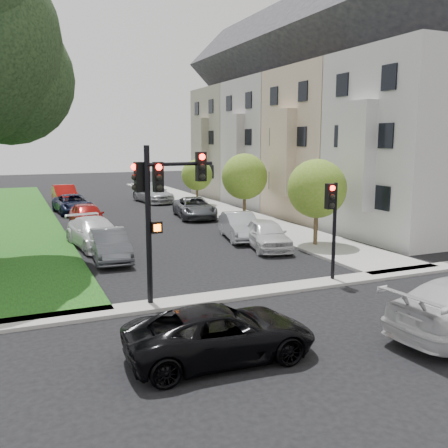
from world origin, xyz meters
name	(u,v)px	position (x,y,z in m)	size (l,w,h in m)	color
ground	(287,311)	(0.00, 0.00, 0.00)	(140.00, 140.00, 0.00)	black
sidewalk_right	(208,206)	(6.75, 24.00, 0.06)	(3.50, 44.00, 0.12)	gray
sidewalk_cross	(258,292)	(0.00, 2.00, 0.06)	(60.00, 1.00, 0.12)	gray
house_a	(416,109)	(12.45, 8.00, 6.93)	(7.70, 7.55, 15.97)	silver
house_b	(333,115)	(12.45, 15.50, 6.93)	(7.70, 7.55, 15.97)	tan
house_c	(277,119)	(12.45, 23.00, 6.93)	(7.70, 7.55, 15.97)	gray
house_d	(238,122)	(12.45, 30.50, 6.93)	(7.70, 7.55, 15.97)	gray
small_tree_a	(317,189)	(6.20, 7.79, 2.92)	(2.93, 2.93, 4.39)	#4B3B22
small_tree_b	(245,177)	(6.20, 16.05, 2.96)	(2.97, 2.97, 4.46)	#4B3B22
small_tree_c	(197,175)	(6.20, 24.92, 2.50)	(2.51, 2.51, 3.76)	#4B3B22
traffic_signal_main	(160,196)	(-3.39, 2.23, 3.55)	(2.52, 0.65, 5.15)	black
traffic_signal_secondary	(332,213)	(3.14, 2.19, 2.62)	(0.47, 0.38, 3.76)	black
car_cross_near	(221,333)	(-3.24, -2.33, 0.65)	(2.17, 4.71, 1.31)	black
car_parked_0	(266,234)	(3.68, 8.27, 0.72)	(1.71, 4.25, 1.45)	silver
car_parked_1	(240,226)	(3.50, 10.96, 0.72)	(1.52, 4.37, 1.44)	#999BA0
car_parked_2	(195,208)	(3.83, 19.00, 0.71)	(2.34, 5.08, 1.41)	#3F4247
car_parked_4	(152,193)	(3.47, 28.57, 0.79)	(2.22, 5.45, 1.58)	#999BA0
car_parked_5	(109,245)	(-3.85, 8.93, 0.69)	(1.47, 4.21, 1.39)	#3F4247
car_parked_6	(95,233)	(-3.98, 11.98, 0.73)	(2.05, 5.04, 1.46)	silver
car_parked_7	(88,216)	(-3.54, 17.66, 0.76)	(1.81, 4.49, 1.53)	maroon
car_parked_8	(73,204)	(-3.60, 24.46, 0.69)	(2.29, 4.98, 1.38)	black
car_parked_9	(65,195)	(-3.59, 30.39, 0.79)	(1.68, 4.81, 1.58)	maroon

